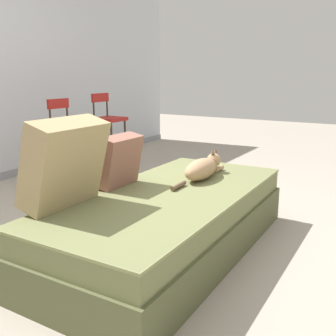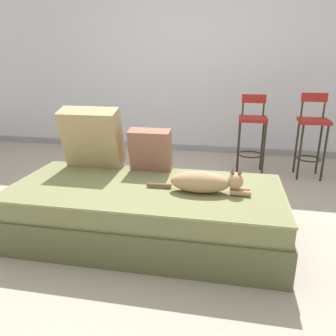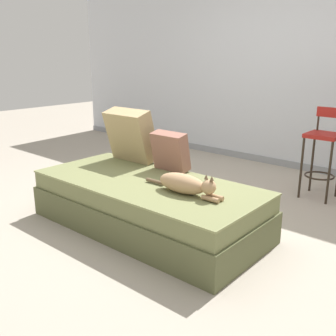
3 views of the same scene
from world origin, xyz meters
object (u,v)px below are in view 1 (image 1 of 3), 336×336
Objects in this scene: cat at (203,168)px; bar_stool_by_doorway at (109,128)px; bar_stool_near_window at (68,137)px; couch at (169,222)px; throw_pillow_middle at (119,161)px; throw_pillow_corner at (65,163)px.

cat is 2.06m from bar_stool_by_doorway.
couch is at bearing -115.41° from bar_stool_near_window.
bar_stool_near_window is 0.67m from bar_stool_by_doorway.
couch is 2.75× the size of cat.
throw_pillow_middle is 0.38× the size of bar_stool_by_doorway.
throw_pillow_middle is 1.63m from bar_stool_near_window.
couch is 0.54m from throw_pillow_middle.
throw_pillow_corner is at bearing -146.14° from bar_stool_by_doorway.
bar_stool_by_doorway reaches higher than couch.
throw_pillow_corner is 1.96m from bar_stool_near_window.
bar_stool_by_doorway is (1.05, 1.77, 0.05)m from cat.
cat is 0.80× the size of bar_stool_near_window.
throw_pillow_middle is at bearing 98.53° from couch.
bar_stool_by_doorway reaches higher than bar_stool_near_window.
throw_pillow_corner is 2.48m from bar_stool_by_doorway.
bar_stool_near_window is (0.39, 1.77, 0.04)m from cat.
throw_pillow_middle reaches higher than cat.
bar_stool_by_doorway reaches higher than cat.
bar_stool_by_doorway is at bearing 49.38° from couch.
throw_pillow_corner is 1.45× the size of throw_pillow_middle.
bar_stool_near_window is at bearing 44.78° from throw_pillow_corner.
bar_stool_by_doorway is (1.49, 1.74, 0.34)m from couch.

